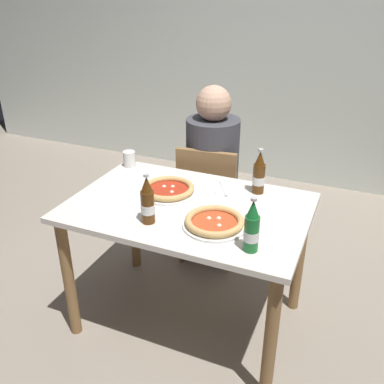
# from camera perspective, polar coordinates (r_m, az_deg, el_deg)

# --- Properties ---
(ground_plane) EXTENTS (8.00, 8.00, 0.00)m
(ground_plane) POSITION_cam_1_polar(r_m,az_deg,el_deg) (2.59, -0.45, -16.50)
(ground_plane) COLOR gray
(back_wall_tiled) EXTENTS (7.00, 0.10, 2.60)m
(back_wall_tiled) POSITION_cam_1_polar(r_m,az_deg,el_deg) (4.04, 12.81, 19.21)
(back_wall_tiled) COLOR silver
(back_wall_tiled) RESTS_ON ground_plane
(dining_table_main) EXTENTS (1.20, 0.80, 0.75)m
(dining_table_main) POSITION_cam_1_polar(r_m,az_deg,el_deg) (2.21, -0.51, -4.35)
(dining_table_main) COLOR silver
(dining_table_main) RESTS_ON ground_plane
(chair_behind_table) EXTENTS (0.44, 0.44, 0.85)m
(chair_behind_table) POSITION_cam_1_polar(r_m,az_deg,el_deg) (2.82, 2.41, -0.73)
(chair_behind_table) COLOR olive
(chair_behind_table) RESTS_ON ground_plane
(diner_seated) EXTENTS (0.34, 0.34, 1.21)m
(diner_seated) POSITION_cam_1_polar(r_m,az_deg,el_deg) (2.81, 2.69, 1.57)
(diner_seated) COLOR #2D3342
(diner_seated) RESTS_ON ground_plane
(pizza_margherita_near) EXTENTS (0.30, 0.30, 0.04)m
(pizza_margherita_near) POSITION_cam_1_polar(r_m,az_deg,el_deg) (2.27, -3.21, 0.32)
(pizza_margherita_near) COLOR white
(pizza_margherita_near) RESTS_ON dining_table_main
(pizza_marinara_far) EXTENTS (0.30, 0.30, 0.04)m
(pizza_marinara_far) POSITION_cam_1_polar(r_m,az_deg,el_deg) (1.96, 3.02, -4.07)
(pizza_marinara_far) COLOR white
(pizza_marinara_far) RESTS_ON dining_table_main
(beer_bottle_left) EXTENTS (0.07, 0.07, 0.25)m
(beer_bottle_left) POSITION_cam_1_polar(r_m,az_deg,el_deg) (2.26, 8.96, 2.32)
(beer_bottle_left) COLOR #512D0F
(beer_bottle_left) RESTS_ON dining_table_main
(beer_bottle_center) EXTENTS (0.07, 0.07, 0.25)m
(beer_bottle_center) POSITION_cam_1_polar(r_m,az_deg,el_deg) (1.96, -5.98, -1.40)
(beer_bottle_center) COLOR #512D0F
(beer_bottle_center) RESTS_ON dining_table_main
(beer_bottle_right) EXTENTS (0.07, 0.07, 0.25)m
(beer_bottle_right) POSITION_cam_1_polar(r_m,az_deg,el_deg) (1.77, 8.01, -4.89)
(beer_bottle_right) COLOR #196B2D
(beer_bottle_right) RESTS_ON dining_table_main
(napkin_with_cutlery) EXTENTS (0.23, 0.23, 0.01)m
(napkin_with_cutlery) POSITION_cam_1_polar(r_m,az_deg,el_deg) (2.33, 3.73, 0.54)
(napkin_with_cutlery) COLOR white
(napkin_with_cutlery) RESTS_ON dining_table_main
(paper_cup) EXTENTS (0.07, 0.07, 0.09)m
(paper_cup) POSITION_cam_1_polar(r_m,az_deg,el_deg) (2.62, -8.40, 4.41)
(paper_cup) COLOR white
(paper_cup) RESTS_ON dining_table_main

